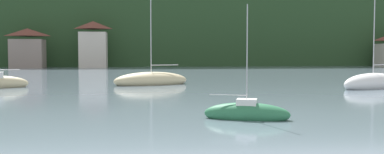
% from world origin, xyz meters
% --- Properties ---
extents(wooded_hillside, '(352.00, 67.69, 45.92)m').
position_xyz_m(wooded_hillside, '(16.21, 156.15, 9.02)').
color(wooded_hillside, '#264223').
rests_on(wooded_hillside, ground_plane).
extents(shore_building_west, '(7.35, 5.07, 8.76)m').
position_xyz_m(shore_building_west, '(-28.51, 111.90, 4.25)').
color(shore_building_west, gray).
rests_on(shore_building_west, ground_plane).
extents(shore_building_westcentral, '(6.24, 5.17, 10.45)m').
position_xyz_m(shore_building_westcentral, '(-14.25, 111.94, 5.07)').
color(shore_building_westcentral, beige).
rests_on(shore_building_westcentral, ground_plane).
extents(sailboat_far_1, '(8.58, 5.35, 10.80)m').
position_xyz_m(sailboat_far_1, '(-2.39, 57.82, 0.43)').
color(sailboat_far_1, '#CCBC8E').
rests_on(sailboat_far_1, ground_plane).
extents(sailboat_far_2, '(7.76, 4.96, 11.70)m').
position_xyz_m(sailboat_far_2, '(18.39, 50.72, 0.47)').
color(sailboat_far_2, white).
rests_on(sailboat_far_2, ground_plane).
extents(sailboat_mid_3, '(4.54, 2.65, 6.11)m').
position_xyz_m(sailboat_mid_3, '(1.94, 33.21, 0.30)').
color(sailboat_mid_3, '#2D754C').
rests_on(sailboat_mid_3, ground_plane).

